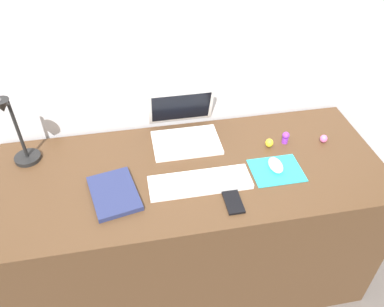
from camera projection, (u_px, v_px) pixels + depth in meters
name	position (u px, v px, depth m)	size (l,w,h in m)	color
ground_plane	(191.00, 270.00, 2.10)	(6.00, 6.00, 0.00)	#59514C
back_wall	(177.00, 116.00, 1.88)	(2.84, 0.05, 1.52)	silver
desk	(191.00, 227.00, 1.86)	(1.64, 0.66, 0.74)	#4C331E
laptop	(184.00, 127.00, 1.77)	(0.30, 0.28, 0.20)	white
keyboard	(200.00, 182.00, 1.55)	(0.41, 0.13, 0.02)	white
mousepad	(276.00, 170.00, 1.62)	(0.21, 0.17, 0.00)	#28B7CC
mouse	(276.00, 165.00, 1.61)	(0.06, 0.10, 0.03)	white
cell_phone	(233.00, 201.00, 1.48)	(0.06, 0.13, 0.01)	black
desk_lamp	(16.00, 133.00, 1.54)	(0.11, 0.16, 0.35)	black
notebook_pad	(114.00, 193.00, 1.50)	(0.17, 0.24, 0.02)	navy
toy_figurine_yellow	(269.00, 143.00, 1.73)	(0.04, 0.04, 0.04)	yellow
toy_figurine_pink	(324.00, 139.00, 1.75)	(0.03, 0.03, 0.04)	pink
toy_figurine_purple	(286.00, 137.00, 1.74)	(0.03, 0.03, 0.06)	purple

